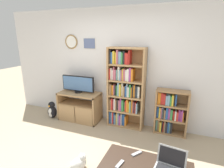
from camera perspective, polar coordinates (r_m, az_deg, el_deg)
wall_back at (r=3.98m, az=1.79°, el=5.44°), size 5.85×0.09×2.60m
tv_stand at (r=4.34m, az=-10.57°, el=-7.20°), size 0.99×0.48×0.69m
television at (r=4.21m, az=-11.04°, el=-0.02°), size 0.82×0.18×0.40m
bookshelf_tall at (r=3.84m, az=4.08°, el=-1.69°), size 0.80×0.31×1.77m
bookshelf_short at (r=3.85m, az=18.22°, el=-8.73°), size 0.65×0.26×0.95m
laptop at (r=2.42m, az=18.43°, el=-23.81°), size 0.38×0.32×0.25m
remote_near_laptop at (r=2.59m, az=8.03°, el=-21.56°), size 0.13×0.16×0.02m
remote_far_from_laptop at (r=2.41m, az=2.54°, el=-24.69°), size 0.08×0.17×0.02m
cat at (r=2.98m, az=-10.73°, el=-24.02°), size 0.30×0.51×0.26m
penguin_figurine at (r=4.67m, az=-19.01°, el=-8.18°), size 0.23×0.20×0.42m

